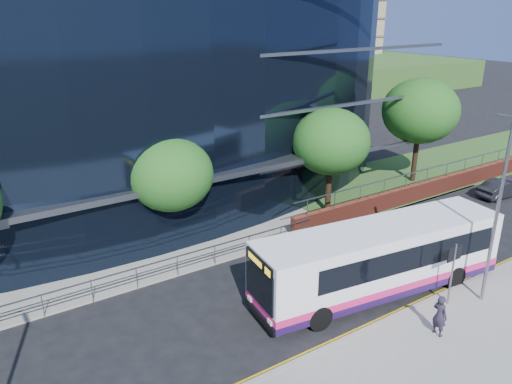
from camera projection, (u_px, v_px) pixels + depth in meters
ground at (342, 322)px, 20.18m from camera, size 200.00×200.00×0.00m
kerb at (360, 333)px, 19.37m from camera, size 80.00×0.25×0.16m
yellow_line_outer at (356, 332)px, 19.55m from camera, size 80.00×0.08×0.01m
yellow_line_inner at (354, 330)px, 19.67m from camera, size 80.00×0.08×0.01m
far_forecourt at (109, 253)px, 25.68m from camera, size 50.00×8.00×0.10m
grass_verge at (468, 160)px, 41.12m from camera, size 36.00×8.00×0.12m
glass_office at (78, 73)px, 31.62m from camera, size 44.00×23.10×16.00m
retaining_wall at (480, 174)px, 35.98m from camera, size 34.00×0.40×2.11m
guard_railings at (91, 286)px, 21.25m from camera, size 24.00×0.05×1.10m
apartment_block at (248, 12)px, 77.52m from camera, size 60.00×42.00×30.00m
street_sign at (453, 262)px, 20.50m from camera, size 0.85×0.09×2.80m
tree_far_b at (170, 174)px, 24.59m from camera, size 4.29×4.29×6.05m
tree_far_c at (331, 142)px, 29.24m from camera, size 4.62×4.62×6.51m
tree_far_d at (420, 111)px, 34.42m from camera, size 5.28×5.28×7.44m
tree_dist_e at (268, 70)px, 62.24m from camera, size 4.62×4.62×6.51m
tree_dist_f at (351, 63)px, 72.16m from camera, size 4.29×4.29×6.05m
streetlight_east at (498, 207)px, 20.01m from camera, size 0.15×0.77×8.00m
city_bus at (382, 258)px, 21.77m from camera, size 11.97×4.19×3.17m
parked_car at (501, 188)px, 33.20m from camera, size 3.71×1.48×1.20m
pedestrian at (440, 315)px, 18.92m from camera, size 0.41×0.62×1.69m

